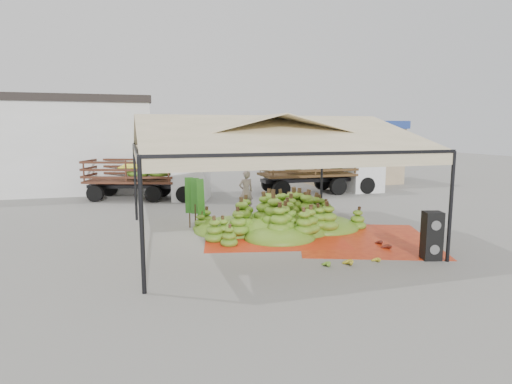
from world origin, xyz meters
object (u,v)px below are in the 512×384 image
object	(u,v)px
banana_heap	(281,212)
truck_right	(326,167)
speaker_stack	(432,236)
truck_left	(153,174)
vendor	(246,191)

from	to	relation	value
banana_heap	truck_right	size ratio (longest dim) A/B	0.89
speaker_stack	truck_left	bearing A→B (deg)	132.48
speaker_stack	truck_left	xyz separation A→B (m)	(-6.75, 12.75, 0.62)
banana_heap	truck_right	xyz separation A→B (m)	(5.54, 7.91, 0.80)
vendor	banana_heap	bearing A→B (deg)	86.11
speaker_stack	truck_left	size ratio (longest dim) A/B	0.21
banana_heap	truck_right	distance (m)	9.69
banana_heap	truck_right	world-z (taller)	truck_right
vendor	truck_left	world-z (taller)	truck_left
truck_right	speaker_stack	bearing A→B (deg)	-102.00
banana_heap	truck_left	distance (m)	9.20
speaker_stack	truck_right	bearing A→B (deg)	92.00
truck_right	banana_heap	bearing A→B (deg)	-124.42
banana_heap	truck_left	xyz separation A→B (m)	(-3.98, 8.27, 0.64)
banana_heap	speaker_stack	xyz separation A→B (m)	(2.77, -4.48, 0.01)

